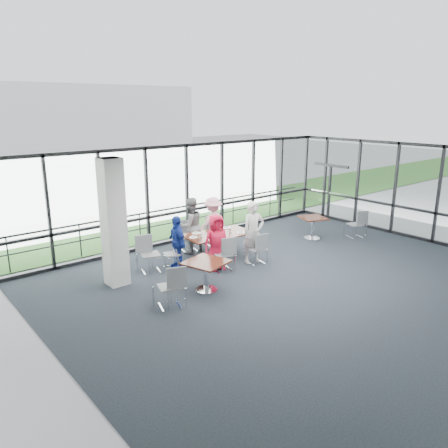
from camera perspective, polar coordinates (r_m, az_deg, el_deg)
floor at (r=11.41m, az=10.02°, el=-7.72°), size 12.00×10.00×0.02m
ceiling at (r=10.59m, az=10.82°, el=8.50°), size 12.00×10.00×0.04m
wall_left at (r=7.56m, az=-20.72°, el=-7.51°), size 0.10×10.00×3.20m
curtain_wall_back at (r=14.51m, az=-4.86°, el=4.10°), size 12.00×0.10×3.20m
curtain_wall_right at (r=15.87m, az=24.57°, el=3.73°), size 0.10×10.00×3.20m
exit_door at (r=17.87m, az=13.59°, el=4.05°), size 0.12×1.60×2.10m
structural_column at (r=11.06m, az=-14.24°, el=0.13°), size 0.50×0.50×3.20m
apron at (r=19.08m, az=-13.39°, el=1.47°), size 80.00×70.00×0.02m
grass_strip at (r=17.35m, az=-10.43°, el=0.37°), size 80.00×5.00×0.01m
hangar_main at (r=40.57m, az=-22.82°, el=12.15°), size 24.00×10.00×6.00m
guard_rail at (r=15.24m, az=-6.06°, el=0.36°), size 12.00×0.06×0.06m
main_table at (r=12.88m, az=-0.85°, el=-1.75°), size 2.09×1.30×0.75m
side_table_left at (r=10.62m, az=-2.35°, el=-5.45°), size 1.15×1.15×0.75m
side_table_right at (r=15.03m, az=11.53°, el=0.41°), size 1.03×1.03×0.75m
diner_near_left at (r=11.94m, az=-1.02°, el=-2.40°), size 0.84×0.63×1.55m
diner_near_right at (r=12.46m, az=3.86°, el=-1.10°), size 0.76×0.64×1.79m
diner_far_left at (r=13.28m, az=-4.41°, el=-0.21°), size 0.86×0.55×1.73m
diner_far_right at (r=13.77m, az=-1.47°, el=0.18°), size 1.05×0.55×1.63m
diner_end at (r=12.14m, az=-6.17°, el=-2.34°), size 0.59×0.93×1.49m
chair_main_nl at (r=11.91m, az=-0.18°, el=-3.96°), size 0.57×0.57×0.95m
chair_main_nr at (r=12.50m, az=4.19°, el=-3.23°), size 0.51×0.51×0.88m
chair_main_fl at (r=13.57m, az=-4.62°, el=-1.67°), size 0.53×0.53×0.91m
chair_main_fr at (r=13.94m, az=-0.99°, el=-1.05°), size 0.52×0.52×0.96m
chair_main_end at (r=12.18m, az=-6.85°, el=-3.92°), size 0.51×0.51×0.83m
chair_spare_la at (r=9.90m, az=-7.17°, el=-8.17°), size 0.60×0.60×0.96m
chair_spare_lb at (r=11.98m, az=-9.59°, el=-3.97°), size 0.61×0.61×0.99m
chair_spare_r at (r=15.55m, az=16.80°, el=-0.06°), size 0.59×0.59×0.92m
plate_nl at (r=12.27m, az=-1.89°, el=-1.99°), size 0.28×0.28×0.01m
plate_nr at (r=12.91m, az=2.20°, el=-1.12°), size 0.25×0.25×0.01m
plate_fl at (r=12.86m, az=-3.61°, el=-1.21°), size 0.27×0.27×0.01m
plate_fr at (r=13.40m, az=0.32°, el=-0.50°), size 0.28×0.28×0.01m
plate_end at (r=12.47m, az=-4.00°, el=-1.74°), size 0.25×0.25×0.01m
tumbler_a at (r=12.47m, az=-1.38°, el=-1.44°), size 0.06×0.06×0.13m
tumbler_b at (r=12.86m, az=0.81°, el=-0.88°), size 0.07×0.07×0.14m
tumbler_c at (r=13.05m, az=-1.11°, el=-0.62°), size 0.08×0.08×0.15m
tumbler_d at (r=12.41m, az=-3.04°, el=-1.55°), size 0.06×0.06×0.13m
menu_a at (r=12.41m, az=-0.25°, el=-1.82°), size 0.34×0.30×0.00m
menu_b at (r=13.03m, az=2.96°, el=-1.00°), size 0.34×0.33×0.00m
menu_c at (r=13.24m, az=-1.08°, el=-0.72°), size 0.33×0.33×0.00m
condiment_caddy at (r=12.95m, az=-0.62°, el=-1.00°), size 0.10×0.07×0.04m
ketchup_bottle at (r=12.86m, az=-0.62°, el=-0.79°), size 0.06×0.06×0.18m
green_bottle at (r=12.88m, az=-0.60°, el=-0.72°), size 0.05×0.05×0.20m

